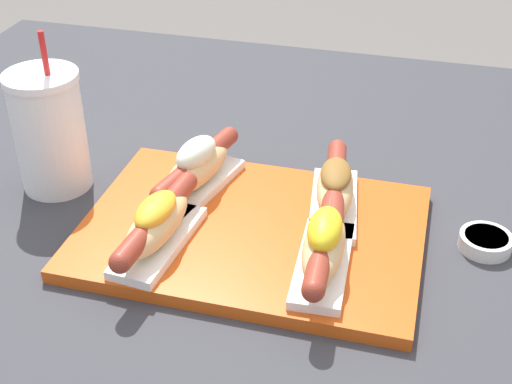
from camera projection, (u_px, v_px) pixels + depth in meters
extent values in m
cube|color=#333338|center=(253.00, 369.00, 1.19)|extent=(1.40, 1.14, 0.69)
cube|color=#CC4C14|center=(252.00, 232.00, 0.92)|extent=(0.44, 0.31, 0.02)
cube|color=white|center=(159.00, 242.00, 0.88)|extent=(0.07, 0.17, 0.01)
ellipsoid|color=#DBB77A|center=(157.00, 223.00, 0.87)|extent=(0.06, 0.15, 0.04)
cylinder|color=maroon|center=(157.00, 219.00, 0.86)|extent=(0.04, 0.18, 0.03)
sphere|color=maroon|center=(120.00, 262.00, 0.79)|extent=(0.03, 0.03, 0.03)
sphere|color=maroon|center=(188.00, 181.00, 0.93)|extent=(0.03, 0.03, 0.03)
ellipsoid|color=gold|center=(156.00, 209.00, 0.85)|extent=(0.05, 0.08, 0.02)
cube|color=white|center=(323.00, 264.00, 0.84)|extent=(0.07, 0.17, 0.01)
ellipsoid|color=#DBB77A|center=(324.00, 245.00, 0.83)|extent=(0.06, 0.15, 0.04)
cylinder|color=maroon|center=(324.00, 240.00, 0.82)|extent=(0.04, 0.18, 0.03)
sphere|color=maroon|center=(313.00, 291.00, 0.75)|extent=(0.03, 0.03, 0.03)
sphere|color=maroon|center=(333.00, 198.00, 0.90)|extent=(0.03, 0.03, 0.03)
ellipsoid|color=yellow|center=(325.00, 229.00, 0.82)|extent=(0.04, 0.08, 0.04)
cube|color=white|center=(198.00, 185.00, 0.99)|extent=(0.09, 0.17, 0.01)
ellipsoid|color=#DBB77A|center=(197.00, 168.00, 0.97)|extent=(0.08, 0.15, 0.04)
cylinder|color=maroon|center=(197.00, 164.00, 0.97)|extent=(0.07, 0.18, 0.03)
sphere|color=maroon|center=(159.00, 196.00, 0.90)|extent=(0.03, 0.03, 0.03)
sphere|color=maroon|center=(229.00, 136.00, 1.04)|extent=(0.03, 0.03, 0.03)
ellipsoid|color=silver|center=(196.00, 153.00, 0.96)|extent=(0.06, 0.09, 0.04)
cube|color=white|center=(334.00, 205.00, 0.95)|extent=(0.08, 0.17, 0.01)
ellipsoid|color=#DBB77A|center=(335.00, 187.00, 0.93)|extent=(0.07, 0.15, 0.04)
cylinder|color=maroon|center=(335.00, 182.00, 0.93)|extent=(0.05, 0.18, 0.03)
sphere|color=maroon|center=(333.00, 222.00, 0.86)|extent=(0.03, 0.03, 0.03)
sphere|color=maroon|center=(337.00, 149.00, 1.00)|extent=(0.03, 0.03, 0.03)
ellipsoid|color=brown|center=(336.00, 174.00, 0.92)|extent=(0.05, 0.08, 0.02)
cylinder|color=silver|center=(485.00, 242.00, 0.90)|extent=(0.07, 0.07, 0.02)
cylinder|color=beige|center=(486.00, 238.00, 0.90)|extent=(0.05, 0.05, 0.01)
cylinder|color=white|center=(50.00, 135.00, 0.99)|extent=(0.10, 0.10, 0.16)
cylinder|color=white|center=(40.00, 77.00, 0.94)|extent=(0.10, 0.10, 0.01)
cylinder|color=red|center=(44.00, 53.00, 0.92)|extent=(0.01, 0.01, 0.06)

